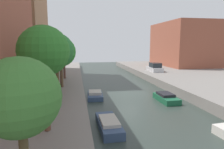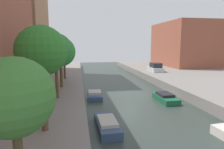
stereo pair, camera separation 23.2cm
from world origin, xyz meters
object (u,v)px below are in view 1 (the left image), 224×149
(apartment_tower_far, at_px, (10,13))
(moored_boat_left_2, at_px, (95,95))
(low_block_right, at_px, (183,44))
(street_tree_2, at_px, (56,51))
(street_tree_1, at_px, (44,52))
(moored_boat_left_1, at_px, (109,124))
(street_tree_0, at_px, (20,98))
(street_tree_3, at_px, (61,52))
(street_tree_4, at_px, (64,53))
(parked_car, at_px, (155,68))
(moored_boat_right_2, at_px, (166,98))

(apartment_tower_far, distance_m, moored_boat_left_2, 21.89)
(low_block_right, height_order, street_tree_2, low_block_right)
(street_tree_1, distance_m, street_tree_2, 6.68)
(street_tree_2, relative_size, moored_boat_left_1, 1.43)
(street_tree_2, relative_size, moored_boat_left_2, 1.75)
(low_block_right, height_order, street_tree_1, low_block_right)
(street_tree_0, distance_m, street_tree_2, 11.44)
(apartment_tower_far, distance_m, street_tree_2, 20.81)
(street_tree_3, relative_size, street_tree_4, 1.11)
(low_block_right, height_order, parked_car, low_block_right)
(street_tree_3, height_order, parked_car, street_tree_3)
(apartment_tower_far, xyz_separation_m, street_tree_3, (8.69, -13.39, -5.86))
(street_tree_0, distance_m, street_tree_3, 16.09)
(street_tree_0, bearing_deg, street_tree_4, 90.00)
(low_block_right, bearing_deg, moored_boat_left_2, -136.16)
(apartment_tower_far, distance_m, street_tree_3, 17.00)
(street_tree_0, bearing_deg, moored_boat_right_2, 49.35)
(street_tree_2, xyz_separation_m, street_tree_4, (0.00, 10.20, -0.61))
(parked_car, distance_m, moored_boat_left_1, 22.99)
(apartment_tower_far, distance_m, street_tree_1, 26.80)
(low_block_right, height_order, moored_boat_right_2, low_block_right)
(apartment_tower_far, xyz_separation_m, low_block_right, (34.00, 6.00, -4.98))
(street_tree_3, relative_size, moored_boat_left_2, 1.71)
(moored_boat_left_1, distance_m, moored_boat_left_2, 8.00)
(low_block_right, xyz_separation_m, moored_boat_right_2, (-15.00, -23.46, -5.35))
(moored_boat_left_2, xyz_separation_m, moored_boat_right_2, (6.84, -2.48, 0.04))
(low_block_right, distance_m, parked_car, 14.30)
(apartment_tower_far, xyz_separation_m, street_tree_1, (8.69, -24.76, -5.46))
(low_block_right, bearing_deg, moored_boat_right_2, -122.60)
(moored_boat_right_2, bearing_deg, moored_boat_left_1, -140.48)
(street_tree_1, relative_size, street_tree_4, 1.13)
(street_tree_4, xyz_separation_m, moored_boat_left_2, (3.48, -7.09, -4.17))
(street_tree_3, bearing_deg, street_tree_1, -90.00)
(apartment_tower_far, relative_size, parked_car, 4.72)
(street_tree_2, bearing_deg, moored_boat_left_1, -53.42)
(street_tree_1, xyz_separation_m, moored_boat_right_2, (10.31, 7.30, -4.87))
(street_tree_4, relative_size, moored_boat_left_1, 1.26)
(apartment_tower_far, xyz_separation_m, parked_car, (23.67, -3.01, -9.05))
(apartment_tower_far, bearing_deg, street_tree_3, -57.03)
(street_tree_3, xyz_separation_m, street_tree_4, (0.00, 5.51, -0.33))
(street_tree_1, relative_size, moored_boat_right_2, 1.66)
(parked_car, xyz_separation_m, moored_boat_left_2, (-11.51, -11.95, -1.31))
(street_tree_2, xyz_separation_m, moored_boat_right_2, (10.31, 0.62, -4.74))
(moored_boat_left_2, bearing_deg, street_tree_2, -138.24)
(moored_boat_left_2, bearing_deg, low_block_right, 43.84)
(street_tree_1, xyz_separation_m, parked_car, (14.99, 21.74, -3.59))
(moored_boat_left_2, height_order, moored_boat_right_2, moored_boat_right_2)
(street_tree_2, height_order, moored_boat_right_2, street_tree_2)
(street_tree_2, distance_m, parked_car, 21.53)
(moored_boat_left_2, bearing_deg, street_tree_4, 116.11)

